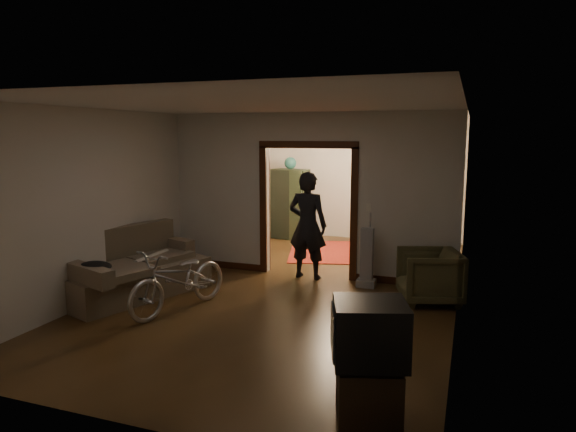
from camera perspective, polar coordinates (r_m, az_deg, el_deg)
The scene contains 24 objects.
floor at distance 8.36m, azimuth 0.70°, elevation -7.85°, with size 5.00×8.50×0.01m, color #332110.
ceiling at distance 8.01m, azimuth 0.74°, elevation 11.71°, with size 5.00×8.50×0.01m, color white.
wall_back at distance 12.14m, azimuth 7.29°, elevation 4.11°, with size 5.00×0.02×2.80m, color beige.
wall_left at distance 9.18m, azimuth -14.21°, elevation 2.34°, with size 0.02×8.50×2.80m, color beige.
wall_right at distance 7.63m, azimuth 18.76°, elevation 0.82°, with size 0.02×8.50×2.80m, color beige.
partition_wall at distance 8.77m, azimuth 2.32°, elevation 2.30°, with size 5.00×0.14×2.80m, color beige.
door_casing at distance 8.81m, azimuth 2.31°, elevation 0.37°, with size 1.74×0.20×2.32m, color #33180B.
far_window at distance 11.96m, azimuth 10.55°, elevation 4.68°, with size 0.98×0.06×1.28m, color black.
chandelier at distance 10.39m, azimuth 5.28°, elevation 8.57°, with size 0.24×0.24×0.24m, color #FFE0A5.
light_switch at distance 8.46m, azimuth 8.96°, elevation 0.93°, with size 0.08×0.01×0.12m, color silver.
sofa at distance 8.14m, azimuth -16.67°, elevation -4.97°, with size 1.00×2.22×1.02m, color brown.
rolled_paper at distance 8.31m, azimuth -14.90°, elevation -4.46°, with size 0.10×0.10×0.83m, color beige.
jacket at distance 7.38m, azimuth -20.61°, elevation -5.24°, with size 0.46×0.35×0.13m, color black.
bicycle at distance 7.29m, azimuth -11.97°, elevation -6.88°, with size 0.60×1.72×0.90m, color silver.
armchair at distance 7.79m, azimuth 15.43°, elevation -6.46°, with size 0.83×0.85×0.78m, color #474428.
tv_stand at distance 4.71m, azimuth 8.93°, elevation -18.75°, with size 0.53×0.48×0.48m, color black.
crt_tv at distance 4.48m, azimuth 9.10°, elevation -12.60°, with size 0.61×0.54×0.52m, color black.
vacuum at distance 8.33m, azimuth 8.75°, elevation -4.57°, with size 0.29×0.24×0.96m, color gray.
person at distance 8.66m, azimuth 2.19°, elevation -1.04°, with size 0.67×0.44×1.82m, color black.
oriental_rug at distance 10.79m, azimuth 4.55°, elevation -3.95°, with size 1.61×2.11×0.02m, color maroon.
locker at distance 12.02m, azimuth 0.26°, elevation 1.34°, with size 0.82×0.45×1.64m, color #212D1B.
globe at distance 11.92m, azimuth 0.26°, elevation 6.69°, with size 0.28×0.28×0.28m, color #1E5972.
desk at distance 11.68m, azimuth 11.88°, elevation -1.18°, with size 1.07×0.60×0.79m, color black.
desk_chair at distance 11.31m, azimuth 8.77°, elevation -1.21°, with size 0.39×0.39×0.87m, color black.
Camera 1 is at (2.60, -7.56, 2.43)m, focal length 32.00 mm.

